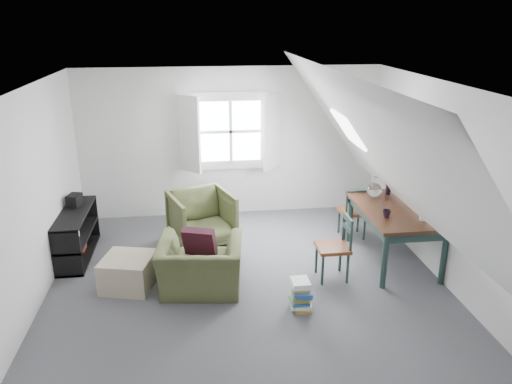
{
  "coord_description": "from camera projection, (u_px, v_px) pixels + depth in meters",
  "views": [
    {
      "loc": [
        -0.61,
        -5.39,
        3.24
      ],
      "look_at": [
        0.15,
        0.6,
        1.12
      ],
      "focal_mm": 35.0,
      "sensor_mm": 36.0,
      "label": 1
    }
  ],
  "objects": [
    {
      "name": "floor",
      "position": [
        250.0,
        293.0,
        6.19
      ],
      "size": [
        5.5,
        5.5,
        0.0
      ],
      "primitive_type": "plane",
      "color": "#4E4E53",
      "rests_on": "ground"
    },
    {
      "name": "ceiling",
      "position": [
        249.0,
        90.0,
        5.36
      ],
      "size": [
        5.5,
        5.5,
        0.0
      ],
      "primitive_type": "plane",
      "rotation": [
        3.14,
        0.0,
        0.0
      ],
      "color": "white",
      "rests_on": "wall_back"
    },
    {
      "name": "wall_back",
      "position": [
        231.0,
        143.0,
        8.35
      ],
      "size": [
        5.0,
        0.0,
        5.0
      ],
      "primitive_type": "plane",
      "rotation": [
        1.57,
        0.0,
        0.0
      ],
      "color": "silver",
      "rests_on": "ground"
    },
    {
      "name": "wall_front",
      "position": [
        298.0,
        345.0,
        3.2
      ],
      "size": [
        5.0,
        0.0,
        5.0
      ],
      "primitive_type": "plane",
      "rotation": [
        -1.57,
        0.0,
        0.0
      ],
      "color": "silver",
      "rests_on": "ground"
    },
    {
      "name": "wall_left",
      "position": [
        24.0,
        209.0,
        5.48
      ],
      "size": [
        0.0,
        5.5,
        5.5
      ],
      "primitive_type": "plane",
      "rotation": [
        1.57,
        0.0,
        1.57
      ],
      "color": "silver",
      "rests_on": "ground"
    },
    {
      "name": "wall_right",
      "position": [
        453.0,
        190.0,
        6.07
      ],
      "size": [
        0.0,
        5.5,
        5.5
      ],
      "primitive_type": "plane",
      "rotation": [
        1.57,
        0.0,
        -1.57
      ],
      "color": "silver",
      "rests_on": "ground"
    },
    {
      "name": "slope_left",
      "position": [
        108.0,
        160.0,
        5.42
      ],
      "size": [
        3.19,
        5.5,
        4.48
      ],
      "primitive_type": "plane",
      "rotation": [
        0.0,
        2.19,
        0.0
      ],
      "color": "white",
      "rests_on": "wall_left"
    },
    {
      "name": "slope_right",
      "position": [
        382.0,
        151.0,
        5.78
      ],
      "size": [
        3.19,
        5.5,
        4.48
      ],
      "primitive_type": "plane",
      "rotation": [
        0.0,
        -2.19,
        0.0
      ],
      "color": "white",
      "rests_on": "wall_right"
    },
    {
      "name": "dormer_window",
      "position": [
        231.0,
        132.0,
        8.21
      ],
      "size": [
        1.71,
        0.35,
        1.3
      ],
      "color": "white",
      "rests_on": "wall_back"
    },
    {
      "name": "skylight",
      "position": [
        348.0,
        129.0,
        7.01
      ],
      "size": [
        0.35,
        0.75,
        0.47
      ],
      "primitive_type": "cube",
      "rotation": [
        0.0,
        0.95,
        0.0
      ],
      "color": "white",
      "rests_on": "slope_right"
    },
    {
      "name": "armchair_near",
      "position": [
        202.0,
        289.0,
        6.28
      ],
      "size": [
        1.11,
        1.0,
        0.66
      ],
      "primitive_type": "imported",
      "rotation": [
        0.0,
        0.0,
        3.02
      ],
      "color": "#444B27",
      "rests_on": "floor"
    },
    {
      "name": "armchair_far",
      "position": [
        203.0,
        242.0,
        7.58
      ],
      "size": [
        1.09,
        1.11,
        0.8
      ],
      "primitive_type": "imported",
      "rotation": [
        0.0,
        0.0,
        0.33
      ],
      "color": "#444B27",
      "rests_on": "floor"
    },
    {
      "name": "throw_pillow",
      "position": [
        200.0,
        242.0,
        6.22
      ],
      "size": [
        0.45,
        0.35,
        0.42
      ],
      "primitive_type": "cube",
      "rotation": [
        0.31,
        0.0,
        -0.33
      ],
      "color": "#3A0F1F",
      "rests_on": "armchair_near"
    },
    {
      "name": "ottoman",
      "position": [
        128.0,
        272.0,
        6.29
      ],
      "size": [
        0.73,
        0.73,
        0.4
      ],
      "primitive_type": "cube",
      "rotation": [
        0.0,
        0.0,
        -0.24
      ],
      "color": "tan",
      "rests_on": "floor"
    },
    {
      "name": "dining_table",
      "position": [
        395.0,
        215.0,
        6.81
      ],
      "size": [
        0.95,
        1.58,
        0.79
      ],
      "rotation": [
        0.0,
        0.0,
        -0.06
      ],
      "color": "#351A0D",
      "rests_on": "floor"
    },
    {
      "name": "demijohn",
      "position": [
        374.0,
        189.0,
        7.13
      ],
      "size": [
        0.21,
        0.21,
        0.3
      ],
      "rotation": [
        0.0,
        0.0,
        0.12
      ],
      "color": "silver",
      "rests_on": "dining_table"
    },
    {
      "name": "vase_twigs",
      "position": [
        388.0,
        186.0,
        7.25
      ],
      "size": [
        0.07,
        0.08,
        0.58
      ],
      "rotation": [
        0.0,
        0.0,
        0.27
      ],
      "color": "black",
      "rests_on": "dining_table"
    },
    {
      "name": "cup",
      "position": [
        386.0,
        217.0,
        6.46
      ],
      "size": [
        0.11,
        0.11,
        0.1
      ],
      "primitive_type": "imported",
      "rotation": [
        0.0,
        0.0,
        0.05
      ],
      "color": "black",
      "rests_on": "dining_table"
    },
    {
      "name": "paper_box",
      "position": [
        424.0,
        219.0,
        6.37
      ],
      "size": [
        0.13,
        0.09,
        0.04
      ],
      "primitive_type": "cube",
      "rotation": [
        0.0,
        0.0,
        -0.15
      ],
      "color": "white",
      "rests_on": "dining_table"
    },
    {
      "name": "dining_chair_far",
      "position": [
        353.0,
        211.0,
        7.63
      ],
      "size": [
        0.38,
        0.38,
        0.82
      ],
      "rotation": [
        0.0,
        0.0,
        3.38
      ],
      "color": "#5F2E14",
      "rests_on": "floor"
    },
    {
      "name": "dining_chair_near",
      "position": [
        335.0,
        246.0,
        6.42
      ],
      "size": [
        0.41,
        0.41,
        0.86
      ],
      "rotation": [
        0.0,
        0.0,
        -1.61
      ],
      "color": "#5F2E14",
      "rests_on": "floor"
    },
    {
      "name": "media_shelf",
      "position": [
        74.0,
        237.0,
        7.03
      ],
      "size": [
        0.44,
        1.32,
        0.68
      ],
      "rotation": [
        0.0,
        0.0,
        -0.08
      ],
      "color": "black",
      "rests_on": "floor"
    },
    {
      "name": "electronics_box",
      "position": [
        74.0,
        200.0,
        7.15
      ],
      "size": [
        0.21,
        0.26,
        0.18
      ],
      "primitive_type": "cube",
      "rotation": [
        0.0,
        0.0,
        -0.23
      ],
      "color": "black",
      "rests_on": "media_shelf"
    },
    {
      "name": "magazine_stack",
      "position": [
        301.0,
        295.0,
        5.81
      ],
      "size": [
        0.27,
        0.32,
        0.36
      ],
      "rotation": [
        0.0,
        0.0,
        -0.09
      ],
      "color": "#B29933",
      "rests_on": "floor"
    }
  ]
}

